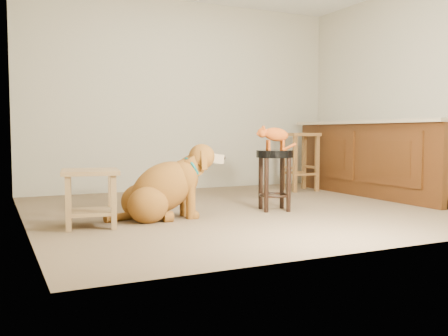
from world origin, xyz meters
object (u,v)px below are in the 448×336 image
side_table (90,189)px  golden_retriever (164,189)px  wood_stool (300,161)px  tabby_kitten (274,135)px  padded_stool (274,168)px

side_table → golden_retriever: golden_retriever is taller
wood_stool → golden_retriever: wood_stool is taller
wood_stool → tabby_kitten: tabby_kitten is taller
side_table → padded_stool: bearing=2.9°
padded_stool → side_table: size_ratio=1.16×
wood_stool → golden_retriever: (-2.40, -1.36, -0.14)m
wood_stool → side_table: (-3.07, -1.45, -0.09)m
padded_stool → tabby_kitten: (-0.01, 0.00, 0.33)m
padded_stool → tabby_kitten: bearing=158.8°
golden_retriever → wood_stool: bearing=31.7°
padded_stool → tabby_kitten: 0.33m
wood_stool → side_table: size_ratio=1.48×
side_table → tabby_kitten: 1.90m
side_table → wood_stool: bearing=25.2°
tabby_kitten → golden_retriever: bearing=-164.2°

